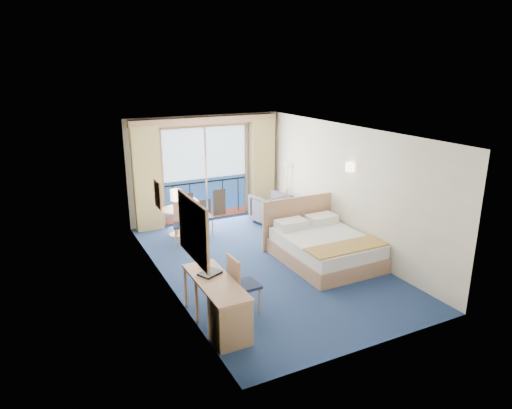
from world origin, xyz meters
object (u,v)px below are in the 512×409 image
floor_lamp (287,178)px  desk (227,313)px  table_chair_a (201,214)px  table_chair_b (183,220)px  nightstand (310,223)px  armchair (271,208)px  round_table (177,215)px  bed (323,246)px  desk_chair (240,282)px

floor_lamp → desk: floor_lamp is taller
table_chair_a → table_chair_b: bearing=126.0°
desk → table_chair_a: size_ratio=1.80×
nightstand → armchair: armchair is taller
floor_lamp → table_chair_b: bearing=-170.8°
nightstand → floor_lamp: (0.13, 1.31, 0.80)m
desk → round_table: size_ratio=2.19×
nightstand → floor_lamp: floor_lamp is taller
nightstand → round_table: round_table is taller
round_table → table_chair_b: table_chair_b is taller
armchair → round_table: (-2.41, 0.20, 0.11)m
desk → bed: bearing=30.5°
table_chair_a → desk_chair: bearing=172.5°
table_chair_b → round_table: bearing=106.2°
bed → table_chair_a: 3.11m
table_chair_b → desk_chair: bearing=-73.7°
armchair → round_table: 2.43m
nightstand → table_chair_a: bearing=152.6°
floor_lamp → table_chair_a: bearing=-177.1°
desk → desk_chair: size_ratio=1.60×
floor_lamp → nightstand: bearing=-95.6°
nightstand → armchair: bearing=109.2°
armchair → desk_chair: bearing=42.4°
desk → table_chair_b: bearing=81.1°
desk → desk_chair: 0.75m
floor_lamp → round_table: bearing=178.4°
round_table → desk_chair: bearing=-92.3°
floor_lamp → desk_chair: size_ratio=1.46×
nightstand → round_table: (-2.83, 1.40, 0.19)m
floor_lamp → table_chair_b: 3.07m
table_chair_a → table_chair_b: 0.67m
desk_chair → table_chair_a: (0.70, 3.73, -0.06)m
bed → table_chair_b: bed is taller
nightstand → table_chair_b: bearing=163.8°
nightstand → desk_chair: desk_chair is taller
bed → nightstand: bed is taller
round_table → armchair: bearing=-4.8°
nightstand → round_table: size_ratio=0.83×
desk_chair → table_chair_b: desk_chair is taller
nightstand → floor_lamp: size_ratio=0.41×
floor_lamp → desk: size_ratio=0.92×
bed → round_table: (-2.24, 2.80, 0.18)m
round_table → table_chair_a: 0.57m
nightstand → table_chair_b: size_ratio=0.62×
floor_lamp → table_chair_b: size_ratio=1.50×
desk → table_chair_b: (0.61, 3.93, 0.13)m
nightstand → round_table: 3.16m
floor_lamp → desk_chair: floor_lamp is taller
bed → armchair: size_ratio=2.53×
round_table → table_chair_a: (0.53, -0.20, 0.00)m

